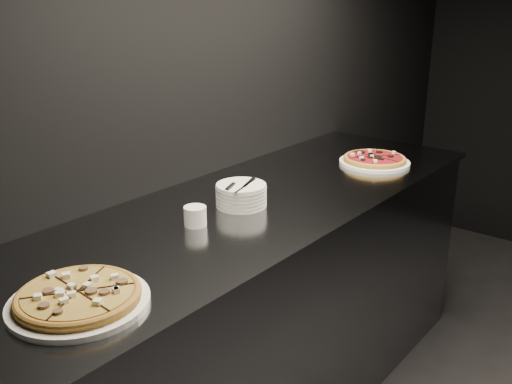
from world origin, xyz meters
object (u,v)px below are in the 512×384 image
Objects in this scene: counter at (247,315)px; pizza_tomato at (375,160)px; pizza_mushroom at (79,298)px; plate_stack at (241,195)px; cutlery at (240,185)px; ramekin at (195,216)px.

pizza_tomato reaches higher than counter.
pizza_mushroom is 1.57m from pizza_tomato.
pizza_tomato is 1.74× the size of plate_stack.
plate_stack reaches higher than pizza_tomato.
pizza_tomato is at bearing 60.45° from cutlery.
cutlery is at bearing 88.83° from ramekin.
plate_stack is 0.94× the size of cutlery.
pizza_mushroom is 0.80m from plate_stack.
counter is 0.94m from pizza_mushroom.
plate_stack is at bearing -131.60° from counter.
cutlery is 2.58× the size of ramekin.
plate_stack is 0.05m from cutlery.
pizza_mushroom reaches higher than pizza_tomato.
counter is 7.77× the size of pizza_tomato.
cutlery is (-0.01, -0.03, 0.54)m from counter.
plate_stack reaches higher than counter.
plate_stack reaches higher than ramekin.
plate_stack is (-0.13, -0.78, 0.02)m from pizza_tomato.
plate_stack is at bearing -99.18° from pizza_tomato.
cutlery reaches higher than ramekin.
ramekin is (-0.01, -0.25, 0.49)m from counter.
pizza_tomato is 1.03m from ramekin.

